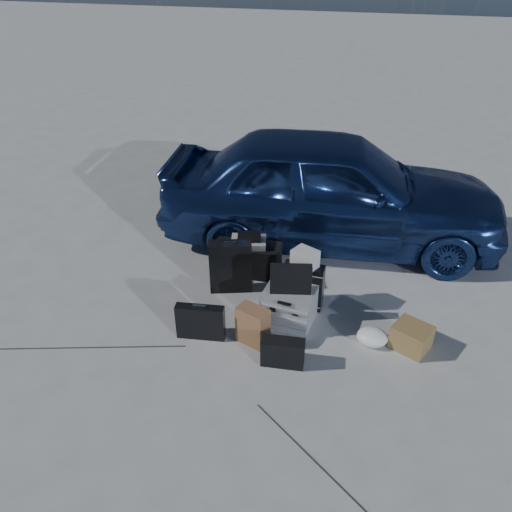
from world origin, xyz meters
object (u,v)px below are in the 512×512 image
at_px(briefcase, 200,322).
at_px(car, 331,188).
at_px(duffel_bag, 248,258).
at_px(cardboard_box, 411,337).
at_px(suitcase_right, 303,286).
at_px(pelican_case, 289,306).
at_px(suitcase_left, 231,267).

bearing_deg(briefcase, car, 60.41).
xyz_separation_m(duffel_bag, cardboard_box, (1.95, -0.83, -0.07)).
height_order(car, suitcase_right, car).
distance_m(car, suitcase_right, 1.64).
height_order(briefcase, cardboard_box, briefcase).
bearing_deg(duffel_bag, briefcase, -95.11).
bearing_deg(duffel_bag, car, 53.31).
bearing_deg(cardboard_box, duffel_bag, 156.90).
height_order(pelican_case, suitcase_right, suitcase_right).
bearing_deg(pelican_case, briefcase, -142.76).
bearing_deg(briefcase, suitcase_right, 33.64).
xyz_separation_m(briefcase, suitcase_right, (0.87, 0.81, 0.07)).
relative_size(duffel_bag, cardboard_box, 2.28).
height_order(suitcase_left, suitcase_right, suitcase_left).
xyz_separation_m(suitcase_left, cardboard_box, (2.02, -0.43, -0.18)).
bearing_deg(suitcase_right, pelican_case, -105.57).
bearing_deg(car, pelican_case, 168.98).
distance_m(pelican_case, duffel_bag, 1.04).
relative_size(suitcase_right, cardboard_box, 1.52).
distance_m(car, suitcase_left, 1.78).
distance_m(briefcase, duffel_bag, 1.28).
distance_m(briefcase, cardboard_box, 2.09).
xyz_separation_m(car, duffel_bag, (-0.79, -1.10, -0.55)).
height_order(car, cardboard_box, car).
xyz_separation_m(pelican_case, suitcase_left, (-0.77, 0.36, 0.12)).
distance_m(briefcase, suitcase_left, 0.88).
bearing_deg(suitcase_left, car, 40.33).
bearing_deg(pelican_case, cardboard_box, 1.11).
relative_size(suitcase_left, duffel_bag, 0.79).
bearing_deg(cardboard_box, suitcase_right, 162.59).
distance_m(briefcase, suitcase_right, 1.20).
height_order(duffel_bag, cardboard_box, duffel_bag).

